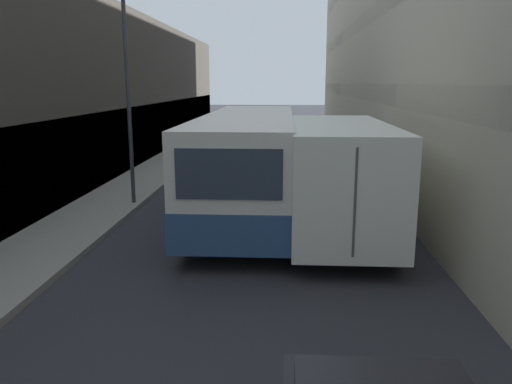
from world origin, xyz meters
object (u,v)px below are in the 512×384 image
bus (249,160)px  street_lamp (126,55)px  box_truck (334,171)px  panel_van (233,134)px

bus → street_lamp: 4.81m
box_truck → panel_van: box_truck is taller
box_truck → panel_van: 15.21m
panel_van → street_lamp: street_lamp is taller
bus → box_truck: (2.40, -1.68, -0.00)m
bus → panel_van: (-1.83, 12.93, -0.54)m
bus → panel_van: size_ratio=2.32×
box_truck → panel_van: bearing=106.1°
panel_van → box_truck: bearing=-73.9°
panel_van → street_lamp: (-1.84, -12.72, 3.65)m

